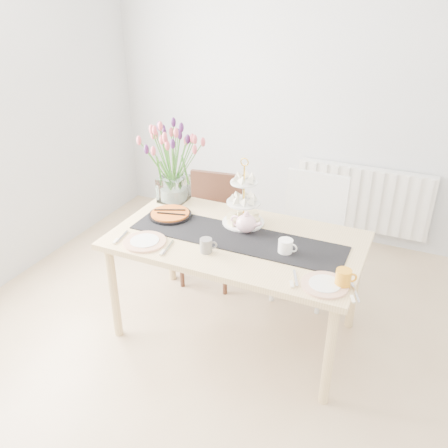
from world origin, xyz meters
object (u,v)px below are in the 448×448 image
at_px(dining_table, 236,248).
at_px(tulip_vase, 171,152).
at_px(cake_stand, 244,208).
at_px(radiator, 362,199).
at_px(plate_right, 325,285).
at_px(chair_white, 310,227).
at_px(mug_grey, 206,246).
at_px(mug_orange, 343,278).
at_px(plate_left, 145,242).
at_px(teapot, 246,223).
at_px(tart_tin, 170,215).
at_px(chair_brown, 213,220).
at_px(cream_jug, 285,246).

relative_size(dining_table, tulip_vase, 2.31).
bearing_deg(cake_stand, radiator, 67.84).
bearing_deg(plate_right, chair_white, 108.64).
distance_m(radiator, tulip_vase, 1.90).
bearing_deg(mug_grey, chair_white, 35.93).
height_order(chair_white, plate_right, chair_white).
height_order(mug_orange, plate_left, mug_orange).
distance_m(tulip_vase, mug_orange, 1.54).
height_order(cake_stand, teapot, cake_stand).
xyz_separation_m(tart_tin, mug_orange, (1.27, -0.34, 0.03)).
xyz_separation_m(chair_white, mug_grey, (-0.41, -0.94, 0.24)).
relative_size(radiator, chair_brown, 1.38).
height_order(tulip_vase, tart_tin, tulip_vase).
relative_size(dining_table, plate_right, 6.20).
height_order(chair_brown, cream_jug, chair_brown).
relative_size(mug_grey, plate_left, 0.33).
relative_size(tart_tin, mug_grey, 3.34).
bearing_deg(radiator, cream_jug, -97.09).
bearing_deg(cake_stand, mug_grey, -98.55).
bearing_deg(chair_white, tulip_vase, -158.25).
relative_size(cream_jug, plate_left, 0.33).
relative_size(teapot, plate_left, 0.80).
bearing_deg(dining_table, tart_tin, 171.08).
relative_size(cake_stand, plate_right, 1.62).
height_order(chair_white, mug_grey, chair_white).
bearing_deg(teapot, cake_stand, 126.43).
relative_size(tulip_vase, cake_stand, 1.65).
bearing_deg(plate_right, radiator, 92.74).
relative_size(chair_white, cream_jug, 10.61).
relative_size(mug_orange, plate_right, 0.39).
distance_m(radiator, cream_jug, 1.74).
relative_size(cream_jug, mug_orange, 0.88).
height_order(mug_grey, plate_right, mug_grey).
bearing_deg(mug_orange, dining_table, 132.84).
bearing_deg(mug_grey, cream_jug, -7.66).
relative_size(radiator, teapot, 5.56).
relative_size(mug_orange, plate_left, 0.38).
relative_size(radiator, plate_left, 4.45).
bearing_deg(teapot, tulip_vase, 165.98).
xyz_separation_m(tulip_vase, cake_stand, (0.62, -0.14, -0.26)).
distance_m(radiator, chair_brown, 1.45).
relative_size(chair_white, mug_grey, 10.69).
bearing_deg(plate_right, teapot, 147.84).
bearing_deg(radiator, plate_right, -87.26).
xyz_separation_m(chair_white, mug_orange, (0.42, -0.96, 0.24)).
relative_size(plate_left, plate_right, 1.05).
bearing_deg(plate_left, mug_grey, 8.20).
bearing_deg(tart_tin, cream_jug, -8.69).
relative_size(cake_stand, mug_grey, 4.69).
bearing_deg(plate_right, dining_table, 155.42).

